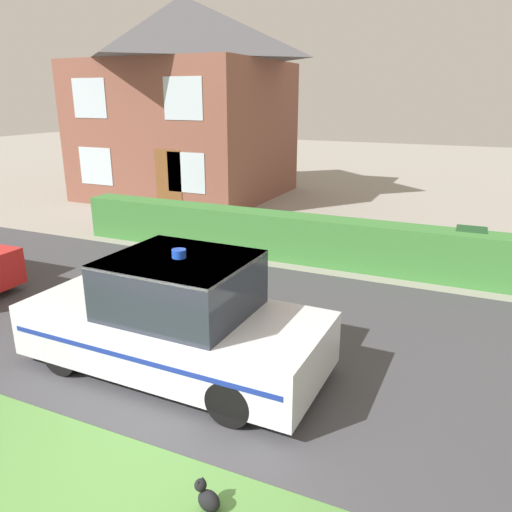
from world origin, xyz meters
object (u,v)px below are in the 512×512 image
at_px(cat, 207,498).
at_px(wheelie_bin, 469,254).
at_px(house_left, 186,98).
at_px(police_car, 176,320).

bearing_deg(cat, wheelie_bin, -91.38).
bearing_deg(cat, house_left, -45.30).
relative_size(cat, house_left, 0.05).
relative_size(police_car, wheelie_bin, 3.97).
bearing_deg(cat, police_car, -38.81).
xyz_separation_m(police_car, cat, (1.67, -2.08, -0.64)).
height_order(police_car, house_left, house_left).
xyz_separation_m(police_car, wheelie_bin, (3.60, 5.79, -0.22)).
height_order(house_left, wheelie_bin, house_left).
bearing_deg(wheelie_bin, police_car, -123.13).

